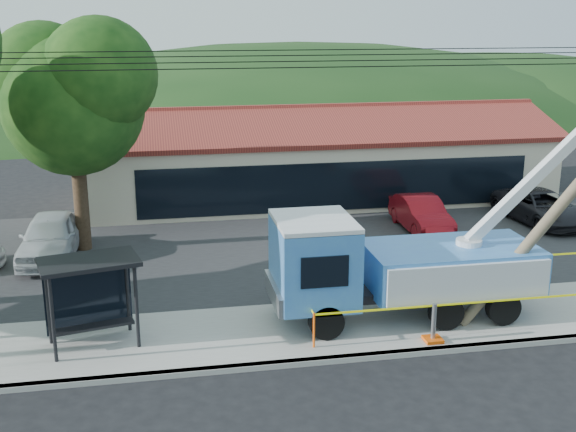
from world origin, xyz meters
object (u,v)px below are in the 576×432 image
(car_silver, at_px, (53,260))
(car_dark, at_px, (539,224))
(car_red, at_px, (420,233))
(utility_truck, at_px, (399,263))
(bus_shelter, at_px, (89,281))

(car_silver, xyz_separation_m, car_dark, (20.53, 1.06, 0.00))
(car_silver, bearing_deg, car_red, 5.75)
(car_dark, bearing_deg, utility_truck, -142.89)
(bus_shelter, xyz_separation_m, car_dark, (18.48, 8.91, -1.97))
(car_silver, relative_size, car_dark, 0.97)
(bus_shelter, distance_m, car_silver, 8.35)
(utility_truck, bearing_deg, car_silver, 144.95)
(utility_truck, relative_size, car_silver, 2.48)
(bus_shelter, xyz_separation_m, car_red, (12.85, 8.66, -1.97))
(utility_truck, height_order, car_red, utility_truck)
(car_silver, relative_size, car_red, 1.13)
(bus_shelter, distance_m, car_dark, 20.61)
(car_silver, height_order, car_red, car_silver)
(car_dark, bearing_deg, bus_shelter, -159.38)
(utility_truck, bearing_deg, car_dark, 42.24)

